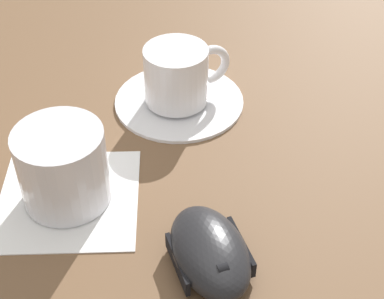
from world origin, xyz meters
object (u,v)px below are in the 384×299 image
object	(u,v)px
computer_mouse	(210,251)
drinking_glass	(63,167)
coffee_cup	(178,74)
saucer	(179,100)

from	to	relation	value
computer_mouse	drinking_glass	bearing A→B (deg)	-48.60
coffee_cup	saucer	bearing A→B (deg)	-111.59
saucer	computer_mouse	distance (m)	0.24
saucer	drinking_glass	distance (m)	0.19
saucer	drinking_glass	xyz separation A→B (m)	(0.15, 0.12, 0.04)
computer_mouse	drinking_glass	size ratio (longest dim) A/B	1.26
saucer	coffee_cup	bearing A→B (deg)	68.41
coffee_cup	computer_mouse	world-z (taller)	coffee_cup
computer_mouse	saucer	bearing A→B (deg)	-100.34
saucer	coffee_cup	world-z (taller)	coffee_cup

